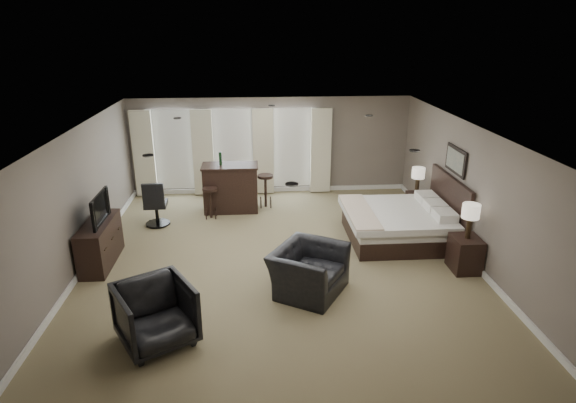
{
  "coord_description": "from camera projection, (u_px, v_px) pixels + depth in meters",
  "views": [
    {
      "loc": [
        -0.44,
        -8.48,
        4.39
      ],
      "look_at": [
        0.2,
        0.4,
        1.1
      ],
      "focal_mm": 30.0,
      "sensor_mm": 36.0,
      "label": 1
    }
  ],
  "objects": [
    {
      "name": "room",
      "position": [
        279.0,
        199.0,
        9.04
      ],
      "size": [
        7.6,
        8.6,
        2.64
      ],
      "color": "#796D4D",
      "rests_on": "ground"
    },
    {
      "name": "window_bay",
      "position": [
        233.0,
        151.0,
        12.85
      ],
      "size": [
        5.25,
        0.2,
        2.3
      ],
      "color": "silver",
      "rests_on": "room"
    },
    {
      "name": "bed",
      "position": [
        398.0,
        209.0,
        10.21
      ],
      "size": [
        2.18,
        2.08,
        1.39
      ],
      "primitive_type": "cube",
      "color": "silver",
      "rests_on": "ground"
    },
    {
      "name": "nightstand_near",
      "position": [
        465.0,
        254.0,
        9.04
      ],
      "size": [
        0.5,
        0.61,
        0.66
      ],
      "primitive_type": "cube",
      "color": "black",
      "rests_on": "ground"
    },
    {
      "name": "nightstand_far",
      "position": [
        415.0,
        203.0,
        11.78
      ],
      "size": [
        0.4,
        0.48,
        0.53
      ],
      "primitive_type": "cube",
      "color": "black",
      "rests_on": "ground"
    },
    {
      "name": "lamp_near",
      "position": [
        470.0,
        221.0,
        8.81
      ],
      "size": [
        0.32,
        0.32,
        0.67
      ],
      "primitive_type": "cube",
      "color": "beige",
      "rests_on": "nightstand_near"
    },
    {
      "name": "lamp_far",
      "position": [
        418.0,
        181.0,
        11.58
      ],
      "size": [
        0.31,
        0.31,
        0.65
      ],
      "primitive_type": "cube",
      "color": "beige",
      "rests_on": "nightstand_far"
    },
    {
      "name": "wall_art",
      "position": [
        455.0,
        160.0,
        9.92
      ],
      "size": [
        0.04,
        0.96,
        0.56
      ],
      "primitive_type": "cube",
      "color": "slate",
      "rests_on": "room"
    },
    {
      "name": "dresser",
      "position": [
        100.0,
        243.0,
        9.26
      ],
      "size": [
        0.48,
        1.48,
        0.86
      ],
      "primitive_type": "cube",
      "color": "black",
      "rests_on": "ground"
    },
    {
      "name": "tv",
      "position": [
        97.0,
        219.0,
        9.09
      ],
      "size": [
        0.57,
        0.99,
        0.13
      ],
      "primitive_type": "imported",
      "rotation": [
        0.0,
        0.0,
        1.57
      ],
      "color": "black",
      "rests_on": "dresser"
    },
    {
      "name": "armchair_near",
      "position": [
        309.0,
        263.0,
        8.23
      ],
      "size": [
        1.33,
        1.48,
        1.08
      ],
      "primitive_type": "imported",
      "rotation": [
        0.0,
        0.0,
        1.02
      ],
      "color": "black",
      "rests_on": "ground"
    },
    {
      "name": "armchair_far",
      "position": [
        155.0,
        312.0,
        6.9
      ],
      "size": [
        1.33,
        1.31,
        1.03
      ],
      "primitive_type": "imported",
      "rotation": [
        0.0,
        0.0,
        0.53
      ],
      "color": "black",
      "rests_on": "ground"
    },
    {
      "name": "bar_counter",
      "position": [
        231.0,
        188.0,
        11.88
      ],
      "size": [
        1.37,
        0.71,
        1.19
      ],
      "primitive_type": "cube",
      "color": "black",
      "rests_on": "ground"
    },
    {
      "name": "bar_stool_left",
      "position": [
        211.0,
        203.0,
        11.49
      ],
      "size": [
        0.47,
        0.47,
        0.76
      ],
      "primitive_type": "cube",
      "rotation": [
        0.0,
        0.0,
        0.4
      ],
      "color": "black",
      "rests_on": "ground"
    },
    {
      "name": "bar_stool_right",
      "position": [
        266.0,
        191.0,
        12.19
      ],
      "size": [
        0.45,
        0.45,
        0.84
      ],
      "primitive_type": "cube",
      "rotation": [
        0.0,
        0.0,
        -0.13
      ],
      "color": "black",
      "rests_on": "ground"
    },
    {
      "name": "desk_chair",
      "position": [
        156.0,
        203.0,
        11.02
      ],
      "size": [
        0.57,
        0.57,
        1.08
      ],
      "primitive_type": "cube",
      "rotation": [
        0.0,
        0.0,
        3.18
      ],
      "color": "black",
      "rests_on": "ground"
    }
  ]
}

